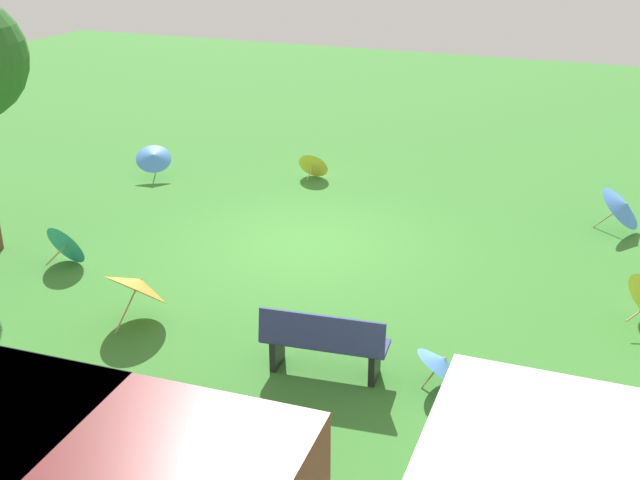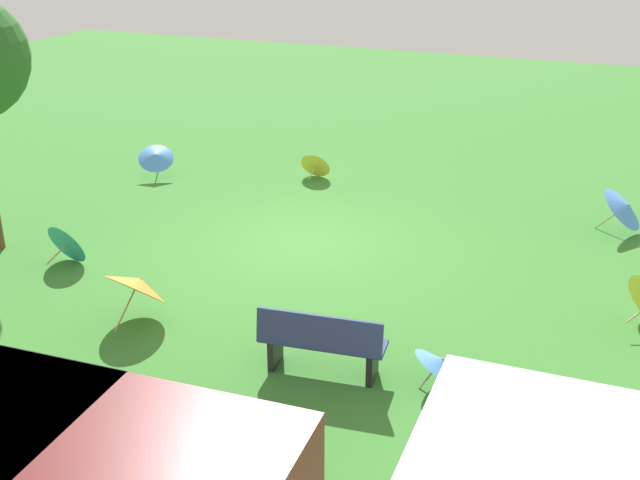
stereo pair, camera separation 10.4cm
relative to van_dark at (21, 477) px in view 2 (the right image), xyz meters
The scene contains 9 objects.
ground 7.65m from the van_dark, 85.40° to the right, with size 40.00×40.00×0.00m, color #387A2D.
van_dark is the anchor object (origin of this frame).
park_bench 4.07m from the van_dark, 108.02° to the right, with size 1.64×0.66×0.90m.
parasol_blue_0 11.23m from the van_dark, 113.67° to the right, with size 0.93×1.02×0.88m.
parasol_yellow_1 11.26m from the van_dark, 80.51° to the right, with size 0.67×0.62×0.63m.
parasol_blue_1 11.00m from the van_dark, 62.62° to the right, with size 1.01×0.99×0.76m.
parasol_blue_3 4.96m from the van_dark, 123.23° to the right, with size 0.85×0.87×0.59m.
parasol_orange_1 4.52m from the van_dark, 67.94° to the right, with size 1.13×1.06×0.95m.
parasol_teal_0 6.69m from the van_dark, 54.24° to the right, with size 0.84×0.77×0.76m.
Camera 2 is at (-5.14, 11.73, 5.51)m, focal length 44.69 mm.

